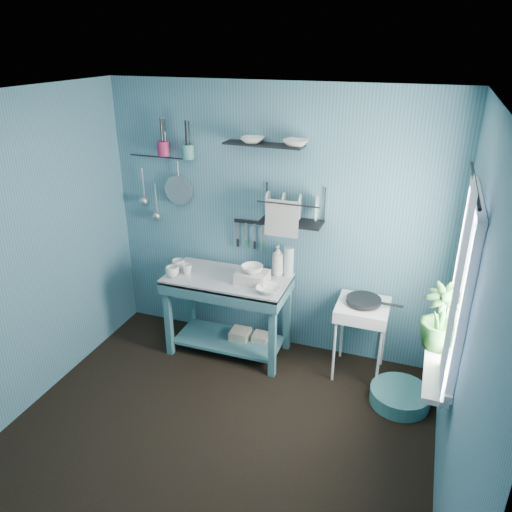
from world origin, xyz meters
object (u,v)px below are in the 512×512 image
(soap_bottle, at_px, (278,260))
(hotplate_stand, at_px, (360,339))
(dish_rack, at_px, (292,206))
(floor_basin, at_px, (400,396))
(work_counter, at_px, (228,315))
(storage_tin_small, at_px, (261,343))
(wash_tub, at_px, (252,277))
(colander, at_px, (179,190))
(frying_pan, at_px, (364,300))
(potted_plant, at_px, (440,317))
(utensil_cup_magenta, at_px, (163,148))
(utensil_cup_teal, at_px, (188,152))
(storage_tin_large, at_px, (240,340))
(water_bottle, at_px, (289,262))
(mug_right, at_px, (178,265))
(mug_mid, at_px, (187,269))
(mug_left, at_px, (172,272))

(soap_bottle, bearing_deg, hotplate_stand, -8.66)
(soap_bottle, bearing_deg, dish_rack, 3.19)
(soap_bottle, distance_m, floor_basin, 1.57)
(work_counter, xyz_separation_m, storage_tin_small, (0.30, 0.08, -0.30))
(wash_tub, height_order, storage_tin_small, wash_tub)
(colander, bearing_deg, frying_pan, -6.53)
(hotplate_stand, distance_m, dish_rack, 1.33)
(potted_plant, bearing_deg, utensil_cup_magenta, 161.72)
(dish_rack, xyz_separation_m, utensil_cup_teal, (-1.00, 0.05, 0.39))
(colander, bearing_deg, floor_basin, -12.98)
(storage_tin_large, distance_m, storage_tin_small, 0.20)
(dish_rack, bearing_deg, potted_plant, -39.53)
(potted_plant, relative_size, storage_tin_large, 2.15)
(soap_bottle, relative_size, water_bottle, 1.07)
(hotplate_stand, relative_size, colander, 2.53)
(dish_rack, height_order, storage_tin_large, dish_rack)
(dish_rack, bearing_deg, hotplate_stand, -18.63)
(hotplate_stand, relative_size, utensil_cup_teal, 5.46)
(soap_bottle, bearing_deg, storage_tin_small, -135.00)
(wash_tub, xyz_separation_m, floor_basin, (1.39, -0.21, -0.79))
(mug_right, bearing_deg, work_counter, 0.00)
(water_bottle, height_order, utensil_cup_teal, utensil_cup_teal)
(water_bottle, bearing_deg, floor_basin, -21.93)
(potted_plant, bearing_deg, mug_right, 165.90)
(mug_mid, xyz_separation_m, dish_rack, (0.92, 0.27, 0.63))
(utensil_cup_magenta, relative_size, utensil_cup_teal, 1.00)
(mug_mid, height_order, potted_plant, potted_plant)
(mug_mid, height_order, utensil_cup_magenta, utensil_cup_magenta)
(utensil_cup_magenta, xyz_separation_m, potted_plant, (2.55, -0.84, -0.82))
(hotplate_stand, height_order, frying_pan, frying_pan)
(soap_bottle, relative_size, hotplate_stand, 0.42)
(mug_left, bearing_deg, work_counter, 18.43)
(wash_tub, relative_size, water_bottle, 1.00)
(utensil_cup_teal, bearing_deg, mug_mid, -74.80)
(mug_right, xyz_separation_m, storage_tin_large, (0.60, 0.05, -0.74))
(storage_tin_small, bearing_deg, potted_plant, -23.51)
(wash_tub, relative_size, floor_basin, 0.56)
(mug_mid, relative_size, frying_pan, 0.33)
(wash_tub, relative_size, colander, 1.00)
(mug_right, xyz_separation_m, water_bottle, (1.02, 0.22, 0.09))
(water_bottle, bearing_deg, work_counter, -157.07)
(mug_mid, bearing_deg, work_counter, 8.97)
(mug_left, distance_m, wash_tub, 0.74)
(water_bottle, relative_size, storage_tin_large, 1.27)
(storage_tin_small, bearing_deg, work_counter, -165.07)
(water_bottle, distance_m, potted_plant, 1.54)
(hotplate_stand, bearing_deg, storage_tin_small, -172.26)
(mug_mid, height_order, floor_basin, mug_mid)
(water_bottle, height_order, storage_tin_small, water_bottle)
(wash_tub, relative_size, storage_tin_large, 1.27)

